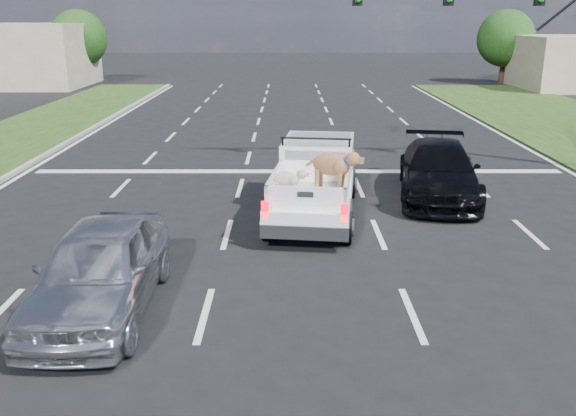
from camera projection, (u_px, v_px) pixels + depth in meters
name	position (u px, v px, depth m)	size (l,w,h in m)	color
ground	(308.00, 315.00, 10.25)	(160.00, 160.00, 0.00)	black
road_markings	(301.00, 202.00, 16.51)	(17.75, 60.00, 0.01)	silver
traffic_signal	(531.00, 19.00, 18.86)	(9.11, 0.31, 7.00)	black
building_left	(16.00, 55.00, 43.93)	(10.00, 8.00, 4.40)	#C8B398
tree_far_c	(78.00, 38.00, 45.52)	(4.20, 4.20, 5.40)	#332114
tree_far_d	(506.00, 38.00, 45.54)	(4.20, 4.20, 5.40)	#332114
pickup_truck	(316.00, 179.00, 15.27)	(2.50, 5.41, 1.96)	black
silver_sedan	(100.00, 269.00, 10.21)	(1.79, 4.44, 1.51)	silver
black_coupe	(439.00, 171.00, 16.83)	(2.07, 5.09, 1.48)	black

